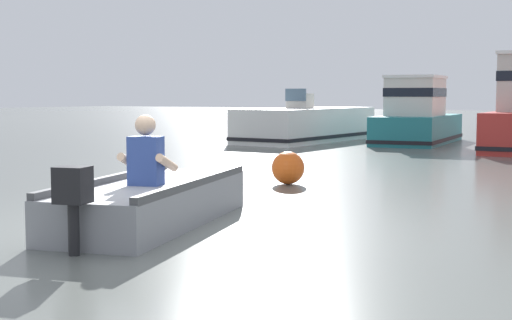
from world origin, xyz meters
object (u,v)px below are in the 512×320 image
(rowboat_with_person, at_px, (155,200))
(mooring_buoy, at_px, (288,168))
(moored_boat_white, at_px, (307,125))
(moored_boat_teal, at_px, (417,119))

(rowboat_with_person, relative_size, mooring_buoy, 7.12)
(rowboat_with_person, xyz_separation_m, moored_boat_white, (-5.67, 13.37, 0.23))
(rowboat_with_person, relative_size, moored_boat_teal, 0.76)
(mooring_buoy, bearing_deg, moored_boat_white, 117.98)
(moored_boat_white, xyz_separation_m, moored_boat_teal, (3.14, 0.90, 0.24))
(moored_boat_white, distance_m, moored_boat_teal, 3.28)
(moored_boat_teal, bearing_deg, moored_boat_white, -164.00)
(rowboat_with_person, distance_m, moored_boat_white, 14.52)
(rowboat_with_person, height_order, mooring_buoy, rowboat_with_person)
(moored_boat_white, distance_m, mooring_buoy, 10.83)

